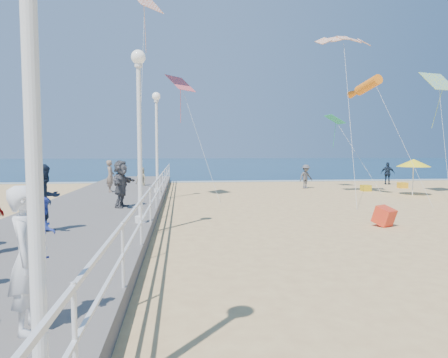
{
  "coord_description": "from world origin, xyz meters",
  "views": [
    {
      "loc": [
        -4.09,
        -12.61,
        2.68
      ],
      "look_at": [
        -2.5,
        2.0,
        1.6
      ],
      "focal_mm": 32.0,
      "sensor_mm": 36.0,
      "label": 1
    }
  ],
  "objects": [
    {
      "name": "boardwalk",
      "position": [
        -7.5,
        0.0,
        0.2
      ],
      "size": [
        5.0,
        44.0,
        0.4
      ],
      "primitive_type": "cube",
      "color": "slate",
      "rests_on": "ground"
    },
    {
      "name": "woman_holding_toddler",
      "position": [
        -6.0,
        -7.47,
        1.32
      ],
      "size": [
        0.5,
        0.71,
        1.84
      ],
      "primitive_type": "imported",
      "rotation": [
        0.0,
        0.0,
        1.66
      ],
      "color": "white",
      "rests_on": "boardwalk"
    },
    {
      "name": "toddler_held",
      "position": [
        -5.85,
        -7.32,
        1.67
      ],
      "size": [
        0.35,
        0.43,
        0.83
      ],
      "primitive_type": "imported",
      "rotation": [
        0.0,
        0.0,
        1.66
      ],
      "color": "blue",
      "rests_on": "boardwalk"
    },
    {
      "name": "lamp_post_near",
      "position": [
        -5.35,
        -9.0,
        3.66
      ],
      "size": [
        0.44,
        0.44,
        5.32
      ],
      "color": "white",
      "rests_on": "boardwalk"
    },
    {
      "name": "beach_walker_b",
      "position": [
        11.77,
        16.5,
        0.86
      ],
      "size": [
        1.08,
        0.86,
        1.72
      ],
      "primitive_type": "imported",
      "rotation": [
        0.0,
        0.0,
        2.62
      ],
      "color": "#182335",
      "rests_on": "ground"
    },
    {
      "name": "kite_diamond_pink",
      "position": [
        -4.07,
        9.22,
        6.24
      ],
      "size": [
        1.68,
        1.7,
        0.88
      ],
      "primitive_type": "cube",
      "rotation": [
        0.7,
        0.0,
        0.84
      ],
      "color": "#EC575E"
    },
    {
      "name": "spectator_6",
      "position": [
        -7.87,
        9.4,
        1.26
      ],
      "size": [
        0.48,
        0.67,
        1.72
      ],
      "primitive_type": "imported",
      "rotation": [
        0.0,
        0.0,
        1.69
      ],
      "color": "#826C5A",
      "rests_on": "boardwalk"
    },
    {
      "name": "spectator_5",
      "position": [
        -6.44,
        3.45,
        1.34
      ],
      "size": [
        0.98,
        1.82,
        1.87
      ],
      "primitive_type": "imported",
      "rotation": [
        0.0,
        0.0,
        1.31
      ],
      "color": "#505054",
      "rests_on": "boardwalk"
    },
    {
      "name": "beach_chair_right",
      "position": [
        11.34,
        13.65,
        0.2
      ],
      "size": [
        0.55,
        0.55,
        0.4
      ],
      "primitive_type": "cube",
      "color": "#FFAF1A",
      "rests_on": "ground"
    },
    {
      "name": "lamp_post_far",
      "position": [
        -5.35,
        9.0,
        3.66
      ],
      "size": [
        0.44,
        0.44,
        5.32
      ],
      "color": "white",
      "rests_on": "boardwalk"
    },
    {
      "name": "beach_umbrella",
      "position": [
        9.43,
        9.33,
        1.91
      ],
      "size": [
        1.9,
        1.9,
        2.14
      ],
      "color": "white",
      "rests_on": "ground"
    },
    {
      "name": "railing",
      "position": [
        -5.05,
        0.0,
        1.25
      ],
      "size": [
        0.05,
        42.0,
        0.55
      ],
      "color": "white",
      "rests_on": "boardwalk"
    },
    {
      "name": "beach_walker_a",
      "position": [
        4.51,
        14.1,
        0.83
      ],
      "size": [
        1.23,
        0.99,
        1.66
      ],
      "primitive_type": "imported",
      "rotation": [
        0.0,
        0.0,
        0.41
      ],
      "color": "#525256",
      "rests_on": "ground"
    },
    {
      "name": "surf_line",
      "position": [
        0.0,
        20.5,
        0.03
      ],
      "size": [
        160.0,
        1.2,
        0.04
      ],
      "primitive_type": "cube",
      "color": "silver",
      "rests_on": "ground"
    },
    {
      "name": "ocean",
      "position": [
        0.0,
        65.0,
        0.01
      ],
      "size": [
        160.0,
        90.0,
        0.05
      ],
      "primitive_type": "cube",
      "color": "#0D2D4E",
      "rests_on": "ground"
    },
    {
      "name": "box_kite",
      "position": [
        2.97,
        0.5,
        0.3
      ],
      "size": [
        0.84,
        0.89,
        0.74
      ],
      "primitive_type": "cube",
      "rotation": [
        0.31,
        0.0,
        0.54
      ],
      "color": "red",
      "rests_on": "ground"
    },
    {
      "name": "lamp_post_mid",
      "position": [
        -5.35,
        0.0,
        3.66
      ],
      "size": [
        0.44,
        0.44,
        5.32
      ],
      "color": "white",
      "rests_on": "boardwalk"
    },
    {
      "name": "beach_walker_c",
      "position": [
        -6.59,
        13.12,
        0.79
      ],
      "size": [
        0.92,
        0.87,
        1.59
      ],
      "primitive_type": "imported",
      "rotation": [
        0.0,
        0.0,
        -0.65
      ],
      "color": "gray",
      "rests_on": "ground"
    },
    {
      "name": "spectator_7",
      "position": [
        -7.8,
        -1.26,
        1.34
      ],
      "size": [
        1.09,
        1.16,
        1.89
      ],
      "primitive_type": "imported",
      "rotation": [
        0.0,
        0.0,
        1.0
      ],
      "color": "#1C283D",
      "rests_on": "boardwalk"
    },
    {
      "name": "kite_diamond_green",
      "position": [
        6.59,
        14.34,
        4.79
      ],
      "size": [
        1.19,
        1.32,
        0.61
      ],
      "primitive_type": "cube",
      "rotation": [
        0.5,
        0.0,
        1.65
      ],
      "color": "#23A571"
    },
    {
      "name": "kite_windsock",
      "position": [
        6.29,
        8.83,
        6.25
      ],
      "size": [
        1.08,
        3.08,
        1.17
      ],
      "primitive_type": "cylinder",
      "rotation": [
        1.36,
        0.0,
        0.17
      ],
      "color": "orange"
    },
    {
      "name": "ground",
      "position": [
        0.0,
        0.0,
        0.0
      ],
      "size": [
        160.0,
        160.0,
        0.0
      ],
      "primitive_type": "plane",
      "color": "#E4BC77",
      "rests_on": "ground"
    },
    {
      "name": "kite_diamond_multi",
      "position": [
        10.75,
        9.29,
        6.61
      ],
      "size": [
        1.97,
        1.64,
        1.18
      ],
      "primitive_type": "cube",
      "rotation": [
        0.75,
        0.0,
        0.24
      ],
      "color": "blue"
    },
    {
      "name": "kite_diamond_redwhite",
      "position": [
        -5.78,
        7.74,
        10.0
      ],
      "size": [
        1.87,
        1.94,
        1.16
      ],
      "primitive_type": "cube",
      "rotation": [
        0.81,
        0.0,
        0.89
      ],
      "color": "#E9511B"
    },
    {
      "name": "kite_parafoil",
      "position": [
        4.89,
        8.96,
        8.82
      ],
      "size": [
        3.03,
        0.94,
        0.65
      ],
      "primitive_type": null,
      "rotation": [
        0.44,
        0.0,
        0.0
      ],
      "color": "#D75A19"
    },
    {
      "name": "beach_chair_left",
      "position": [
        7.85,
        11.99,
        0.2
      ],
      "size": [
        0.55,
        0.55,
        0.4
      ],
      "primitive_type": "cube",
      "color": "gold",
      "rests_on": "ground"
    }
  ]
}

